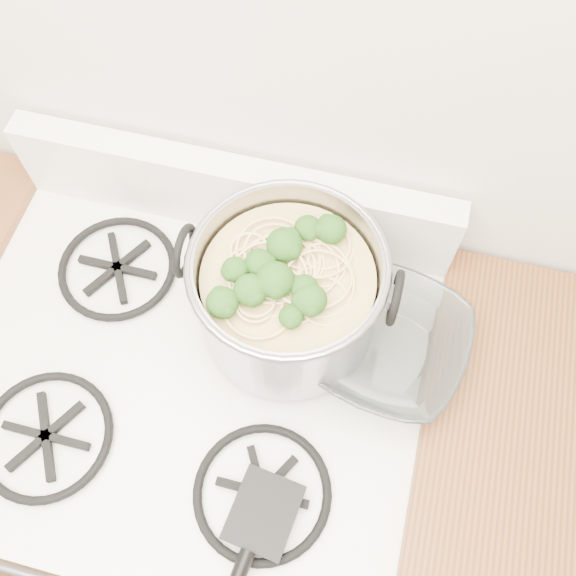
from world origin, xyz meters
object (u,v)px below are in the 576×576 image
Objects in this scene: stock_pot at (288,294)px; spatula at (264,512)px; gas_range at (214,443)px; glass_bowl at (384,347)px.

stock_pot is 1.03× the size of spatula.
spatula reaches higher than gas_range.
glass_bowl is (0.30, 0.11, 0.50)m from gas_range.
stock_pot is 0.18m from glass_bowl.
stock_pot is at bearing 174.60° from glass_bowl.
stock_pot is 3.23× the size of glass_bowl.
gas_range is 0.56m from spatula.
stock_pot reaches higher than gas_range.
spatula is (0.18, -0.17, 0.50)m from gas_range.
gas_range is 2.89× the size of stock_pot.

